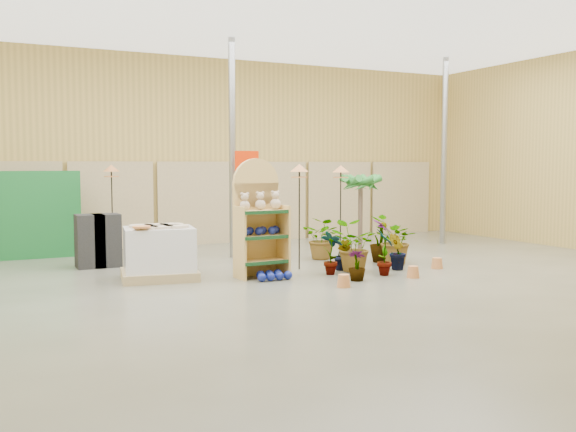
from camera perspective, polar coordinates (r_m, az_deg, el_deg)
name	(u,v)px	position (r m, az deg, el deg)	size (l,w,h in m)	color
room	(287,148)	(10.91, -0.06, 6.09)	(15.20, 12.10, 4.70)	#565547
display_shelf	(258,223)	(11.05, -2.67, -0.59)	(0.88, 0.58, 2.04)	tan
teddy_bears	(261,202)	(10.95, -2.38, 1.24)	(0.75, 0.19, 0.31)	tan
gazing_balls_shelf	(261,231)	(10.96, -2.43, -1.31)	(0.75, 0.26, 0.14)	navy
gazing_balls_floor	(272,275)	(10.80, -1.39, -5.30)	(0.63, 0.39, 0.15)	navy
pallet_stack	(159,253)	(11.01, -11.38, -3.24)	(1.39, 1.22, 0.92)	#9B875E
charcoal_planters	(98,241)	(12.59, -16.53, -2.11)	(0.80, 0.50, 1.00)	black
trellis_stock	(29,215)	(14.17, -22.00, 0.09)	(2.00, 0.30, 1.80)	#145D25
offer_sign	(247,183)	(12.84, -3.70, 2.98)	(0.50, 0.08, 2.20)	gray
bird_table_front	(299,172)	(11.71, 1.01, 3.97)	(0.34, 0.34, 1.94)	black
bird_table_right	(341,172)	(12.72, 4.71, 3.90)	(0.34, 0.34, 1.92)	black
bird_table_back	(111,171)	(13.65, -15.43, 3.84)	(0.34, 0.34, 1.93)	black
palm	(361,182)	(13.86, 6.47, 3.02)	(0.70, 0.70, 1.82)	brown
potted_plant_0	(331,253)	(11.28, 3.88, -3.26)	(0.41, 0.28, 0.78)	#246F26
potted_plant_1	(342,254)	(11.76, 4.85, -3.43)	(0.32, 0.26, 0.58)	#246F26
potted_plant_2	(352,246)	(11.64, 5.67, -2.70)	(0.82, 0.71, 0.91)	#246F26
potted_plant_3	(382,241)	(12.82, 8.33, -2.19)	(0.48, 0.48, 0.85)	#246F26
potted_plant_6	(323,238)	(13.10, 3.12, -1.99)	(0.77, 0.67, 0.86)	#246F26
potted_plant_7	(357,265)	(10.74, 6.15, -4.38)	(0.29, 0.29, 0.52)	#246F26
potted_plant_8	(385,252)	(11.28, 8.60, -3.19)	(0.43, 0.29, 0.82)	#246F26
potted_plant_9	(398,252)	(11.89, 9.74, -3.13)	(0.38, 0.31, 0.69)	#246F26
potted_plant_10	(394,240)	(12.58, 9.45, -2.13)	(0.85, 0.73, 0.94)	#246F26
potted_plant_11	(267,246)	(12.93, -1.89, -2.64)	(0.34, 0.34, 0.60)	#246F26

